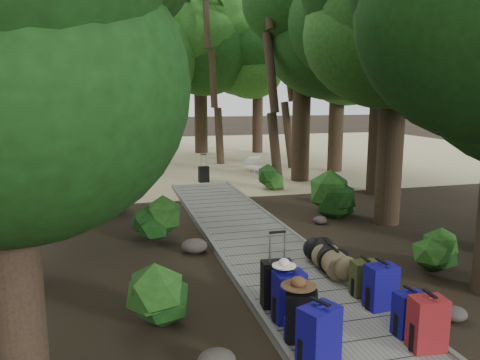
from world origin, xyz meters
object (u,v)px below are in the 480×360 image
object	(u,v)px
backpack_right_a	(428,321)
backpack_right_b	(408,311)
backpack_left_a	(319,335)
duffel_right_black	(327,255)
lone_suitcase_on_sand	(204,174)
suitcase_on_boardwalk	(277,284)
sun_lounger	(256,165)
backpack_left_b	(301,314)
backpack_right_d	(365,276)
duffel_right_khaki	(334,262)
backpack_right_c	(381,284)
kayak	(121,169)
backpack_left_c	(289,294)

from	to	relation	value
backpack_right_a	backpack_right_b	distance (m)	0.38
backpack_left_a	duffel_right_black	bearing A→B (deg)	39.58
lone_suitcase_on_sand	backpack_left_a	bearing A→B (deg)	-101.60
suitcase_on_boardwalk	sun_lounger	world-z (taller)	suitcase_on_boardwalk
backpack_left_b	sun_lounger	world-z (taller)	backpack_left_b
sun_lounger	backpack_right_a	bearing A→B (deg)	-113.58
backpack_right_d	backpack_right_a	bearing A→B (deg)	-88.31
backpack_left_b	duffel_right_khaki	xyz separation A→B (m)	(1.41, 1.92, -0.14)
backpack_right_a	duffel_right_black	world-z (taller)	backpack_right_a
backpack_right_c	sun_lounger	bearing A→B (deg)	77.44
kayak	suitcase_on_boardwalk	bearing A→B (deg)	-61.68
backpack_right_a	suitcase_on_boardwalk	xyz separation A→B (m)	(-1.37, 1.62, -0.02)
backpack_left_c	duffel_right_khaki	xyz separation A→B (m)	(1.36, 1.36, -0.16)
backpack_right_a	kayak	size ratio (longest dim) A/B	0.22
duffel_right_khaki	suitcase_on_boardwalk	distance (m)	1.64
backpack_left_a	backpack_left_c	world-z (taller)	backpack_left_a
backpack_left_b	sun_lounger	bearing A→B (deg)	97.65
backpack_right_d	backpack_left_c	bearing A→B (deg)	-156.99
sun_lounger	backpack_left_a	bearing A→B (deg)	-119.26
backpack_right_d	duffel_right_khaki	world-z (taller)	backpack_right_d
backpack_left_c	backpack_right_b	size ratio (longest dim) A/B	1.21
backpack_left_a	backpack_left_b	size ratio (longest dim) A/B	1.15
sun_lounger	backpack_right_b	bearing A→B (deg)	-113.84
backpack_right_b	suitcase_on_boardwalk	bearing A→B (deg)	133.08
duffel_right_khaki	sun_lounger	bearing A→B (deg)	87.33
lone_suitcase_on_sand	backpack_right_a	bearing A→B (deg)	-94.82
backpack_left_a	duffel_right_black	xyz separation A→B (m)	(1.50, 2.92, -0.19)
backpack_left_b	backpack_left_c	bearing A→B (deg)	107.23
backpack_right_d	backpack_right_c	bearing A→B (deg)	-86.28
backpack_right_b	sun_lounger	size ratio (longest dim) A/B	0.36
lone_suitcase_on_sand	kayak	world-z (taller)	lone_suitcase_on_sand
backpack_right_c	duffel_right_khaki	xyz separation A→B (m)	(-0.07, 1.35, -0.14)
suitcase_on_boardwalk	sun_lounger	size ratio (longest dim) A/B	0.39
backpack_right_c	duffel_right_black	world-z (taller)	backpack_right_c
lone_suitcase_on_sand	sun_lounger	bearing A→B (deg)	27.08
backpack_right_d	kayak	distance (m)	13.84
backpack_right_b	kayak	distance (m)	15.04
backpack_right_c	lone_suitcase_on_sand	distance (m)	11.09
backpack_left_c	backpack_right_c	world-z (taller)	backpack_left_c
backpack_right_b	sun_lounger	xyz separation A→B (m)	(2.14, 13.57, -0.14)
backpack_right_c	backpack_right_d	size ratio (longest dim) A/B	1.21
duffel_right_khaki	backpack_right_c	bearing A→B (deg)	-79.16
backpack_right_b	backpack_right_d	size ratio (longest dim) A/B	1.07
backpack_right_a	backpack_right_c	world-z (taller)	backpack_right_a
kayak	backpack_right_d	bearing A→B (deg)	-55.73
duffel_right_khaki	backpack_right_b	bearing A→B (deg)	-82.47
suitcase_on_boardwalk	lone_suitcase_on_sand	size ratio (longest dim) A/B	1.18
backpack_right_a	duffel_right_khaki	size ratio (longest dim) A/B	1.10
backpack_left_b	sun_lounger	size ratio (longest dim) A/B	0.41
backpack_left_a	kayak	size ratio (longest dim) A/B	0.24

